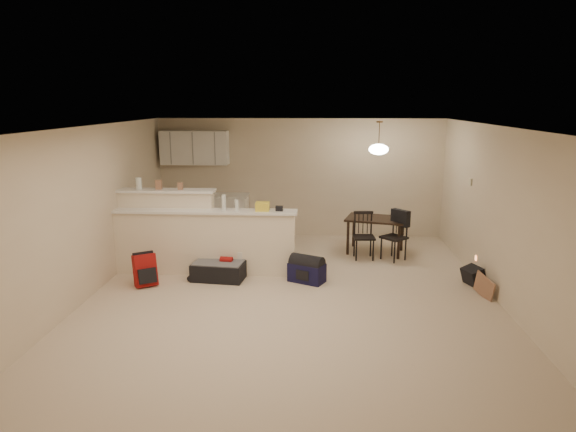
# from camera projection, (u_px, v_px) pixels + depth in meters

# --- Properties ---
(room) EXTENTS (7.00, 7.02, 2.50)m
(room) POSITION_uv_depth(u_px,v_px,m) (292.00, 213.00, 7.48)
(room) COLOR beige
(room) RESTS_ON ground
(breakfast_bar) EXTENTS (3.08, 0.58, 1.39)m
(breakfast_bar) POSITION_uv_depth(u_px,v_px,m) (191.00, 237.00, 8.67)
(breakfast_bar) COLOR #F0E0C2
(breakfast_bar) RESTS_ON ground
(upper_cabinets) EXTENTS (1.40, 0.34, 0.70)m
(upper_cabinets) POSITION_uv_depth(u_px,v_px,m) (195.00, 148.00, 10.69)
(upper_cabinets) COLOR white
(upper_cabinets) RESTS_ON room
(kitchen_counter) EXTENTS (1.80, 0.60, 0.90)m
(kitchen_counter) POSITION_uv_depth(u_px,v_px,m) (205.00, 217.00, 10.87)
(kitchen_counter) COLOR white
(kitchen_counter) RESTS_ON ground
(thermostat) EXTENTS (0.02, 0.12, 0.12)m
(thermostat) POSITION_uv_depth(u_px,v_px,m) (470.00, 182.00, 8.78)
(thermostat) COLOR beige
(thermostat) RESTS_ON room
(jar) EXTENTS (0.10, 0.10, 0.20)m
(jar) POSITION_uv_depth(u_px,v_px,m) (139.00, 183.00, 8.67)
(jar) COLOR silver
(jar) RESTS_ON breakfast_bar
(cereal_box) EXTENTS (0.10, 0.07, 0.16)m
(cereal_box) POSITION_uv_depth(u_px,v_px,m) (159.00, 185.00, 8.65)
(cereal_box) COLOR #9B6B50
(cereal_box) RESTS_ON breakfast_bar
(small_box) EXTENTS (0.08, 0.06, 0.12)m
(small_box) POSITION_uv_depth(u_px,v_px,m) (180.00, 186.00, 8.64)
(small_box) COLOR #9B6B50
(small_box) RESTS_ON breakfast_bar
(bottle_a) EXTENTS (0.07, 0.07, 0.26)m
(bottle_a) POSITION_uv_depth(u_px,v_px,m) (224.00, 202.00, 8.43)
(bottle_a) COLOR silver
(bottle_a) RESTS_ON breakfast_bar
(bottle_b) EXTENTS (0.06, 0.06, 0.18)m
(bottle_b) POSITION_uv_depth(u_px,v_px,m) (237.00, 205.00, 8.43)
(bottle_b) COLOR silver
(bottle_b) RESTS_ON breakfast_bar
(bag_lump) EXTENTS (0.22, 0.18, 0.14)m
(bag_lump) POSITION_uv_depth(u_px,v_px,m) (262.00, 206.00, 8.41)
(bag_lump) COLOR #9B6B50
(bag_lump) RESTS_ON breakfast_bar
(pouch) EXTENTS (0.12, 0.10, 0.08)m
(pouch) POSITION_uv_depth(u_px,v_px,m) (279.00, 208.00, 8.40)
(pouch) COLOR #9B6B50
(pouch) RESTS_ON breakfast_bar
(dining_table) EXTENTS (1.24, 0.98, 0.68)m
(dining_table) POSITION_uv_depth(u_px,v_px,m) (376.00, 222.00, 9.75)
(dining_table) COLOR black
(dining_table) RESTS_ON ground
(pendant_lamp) EXTENTS (0.36, 0.36, 0.62)m
(pendant_lamp) POSITION_uv_depth(u_px,v_px,m) (379.00, 149.00, 9.45)
(pendant_lamp) COLOR brown
(pendant_lamp) RESTS_ON room
(dining_chair_near) EXTENTS (0.40, 0.38, 0.87)m
(dining_chair_near) POSITION_uv_depth(u_px,v_px,m) (364.00, 236.00, 9.40)
(dining_chair_near) COLOR black
(dining_chair_near) RESTS_ON ground
(dining_chair_far) EXTENTS (0.54, 0.54, 0.90)m
(dining_chair_far) POSITION_uv_depth(u_px,v_px,m) (394.00, 236.00, 9.33)
(dining_chair_far) COLOR black
(dining_chair_far) RESTS_ON ground
(suitcase) EXTENTS (0.89, 0.63, 0.28)m
(suitcase) POSITION_uv_depth(u_px,v_px,m) (219.00, 271.00, 8.39)
(suitcase) COLOR black
(suitcase) RESTS_ON ground
(red_backpack) EXTENTS (0.40, 0.36, 0.50)m
(red_backpack) POSITION_uv_depth(u_px,v_px,m) (145.00, 270.00, 8.06)
(red_backpack) COLOR #9C1211
(red_backpack) RESTS_ON ground
(navy_duffel) EXTENTS (0.64, 0.52, 0.31)m
(navy_duffel) POSITION_uv_depth(u_px,v_px,m) (307.00, 273.00, 8.25)
(navy_duffel) COLOR #111034
(navy_duffel) RESTS_ON ground
(black_daypack) EXTENTS (0.32, 0.38, 0.29)m
(black_daypack) POSITION_uv_depth(u_px,v_px,m) (474.00, 276.00, 8.11)
(black_daypack) COLOR black
(black_daypack) RESTS_ON ground
(cardboard_sheet) EXTENTS (0.15, 0.41, 0.33)m
(cardboard_sheet) POSITION_uv_depth(u_px,v_px,m) (484.00, 287.00, 7.59)
(cardboard_sheet) COLOR #9B6B50
(cardboard_sheet) RESTS_ON ground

